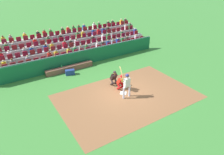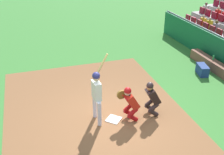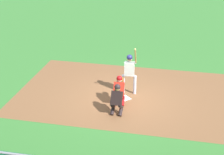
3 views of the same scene
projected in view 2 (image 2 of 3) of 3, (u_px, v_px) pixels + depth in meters
The scene contains 9 objects.
ground_plane at pixel (114, 120), 9.46m from camera, with size 160.00×160.00×0.00m, color #3B7D34.
infield_dirt_patch at pixel (99, 122), 9.32m from camera, with size 9.39×6.07×0.01m, color brown.
home_plate_marker at pixel (114, 119), 9.46m from camera, with size 0.44×0.44×0.02m, color white.
batter_at_plate at pixel (97, 91), 8.91m from camera, with size 0.64×0.61×2.26m.
catcher_crouching at pixel (130, 101), 9.17m from camera, with size 0.48×0.72×1.26m.
home_plate_umpire at pixel (152, 97), 9.45m from camera, with size 0.48×0.50×1.27m.
dugout_bench at pixel (221, 70), 12.38m from camera, with size 4.24×0.40×0.44m, color brown.
water_bottle_on_bench at pixel (213, 58), 12.82m from camera, with size 0.07×0.07×0.20m, color green.
equipment_duffel_bag at pixel (202, 70), 12.43m from camera, with size 0.74×0.36×0.43m, color navy.
Camera 2 is at (-7.37, 2.51, 5.57)m, focal length 45.22 mm.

